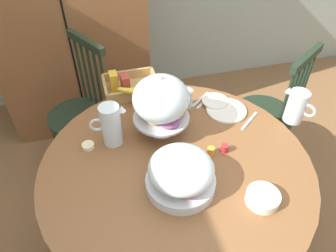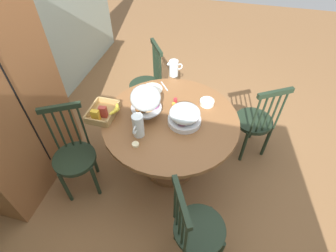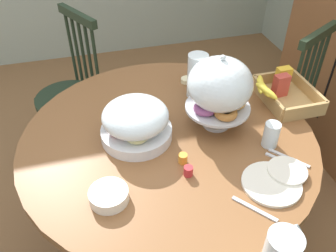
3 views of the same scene
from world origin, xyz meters
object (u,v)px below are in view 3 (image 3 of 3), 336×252
(fruit_platter_covered, at_px, (136,122))
(china_plate_small, at_px, (287,170))
(drinking_glass, at_px, (271,135))
(cereal_bowl, at_px, (109,196))
(windsor_chair_near_window, at_px, (71,97))
(butter_dish, at_px, (187,80))
(pastry_stand_with_dome, at_px, (220,87))
(windsor_chair_far_side, at_px, (277,103))
(milk_pitcher, at_px, (197,77))
(dining_table, at_px, (168,167))
(cereal_basket, at_px, (283,92))
(china_plate_large, at_px, (271,183))

(fruit_platter_covered, height_order, china_plate_small, fruit_platter_covered)
(fruit_platter_covered, distance_m, drinking_glass, 0.56)
(china_plate_small, relative_size, cereal_bowl, 1.07)
(fruit_platter_covered, bearing_deg, cereal_bowl, -27.78)
(windsor_chair_near_window, relative_size, butter_dish, 16.25)
(windsor_chair_near_window, height_order, pastry_stand_with_dome, pastry_stand_with_dome)
(fruit_platter_covered, height_order, butter_dish, fruit_platter_covered)
(windsor_chair_far_side, bearing_deg, windsor_chair_near_window, -108.07)
(milk_pitcher, bearing_deg, butter_dish, -175.00)
(fruit_platter_covered, relative_size, butter_dish, 5.00)
(butter_dish, bearing_deg, dining_table, -28.13)
(butter_dish, bearing_deg, fruit_platter_covered, -42.75)
(dining_table, xyz_separation_m, cereal_basket, (-0.12, 0.61, 0.24))
(windsor_chair_far_side, relative_size, milk_pitcher, 4.48)
(windsor_chair_near_window, relative_size, china_plate_small, 6.50)
(milk_pitcher, relative_size, cereal_basket, 0.69)
(fruit_platter_covered, xyz_separation_m, cereal_basket, (-0.10, 0.74, -0.04))
(china_plate_large, relative_size, butter_dish, 3.67)
(pastry_stand_with_dome, relative_size, milk_pitcher, 1.58)
(pastry_stand_with_dome, bearing_deg, china_plate_small, 23.26)
(cereal_bowl, bearing_deg, china_plate_small, 85.50)
(china_plate_large, bearing_deg, dining_table, -141.76)
(drinking_glass, bearing_deg, milk_pitcher, -158.40)
(milk_pitcher, relative_size, drinking_glass, 1.98)
(cereal_basket, bearing_deg, pastry_stand_with_dome, -75.08)
(china_plate_large, height_order, china_plate_small, china_plate_small)
(dining_table, height_order, fruit_platter_covered, fruit_platter_covered)
(milk_pitcher, distance_m, cereal_basket, 0.42)
(china_plate_large, bearing_deg, fruit_platter_covered, -132.65)
(pastry_stand_with_dome, relative_size, china_plate_small, 2.29)
(drinking_glass, bearing_deg, china_plate_small, -4.48)
(butter_dish, bearing_deg, cereal_bowl, -36.65)
(dining_table, bearing_deg, cereal_bowl, -45.80)
(fruit_platter_covered, height_order, drinking_glass, fruit_platter_covered)
(butter_dish, bearing_deg, milk_pitcher, 5.00)
(fruit_platter_covered, relative_size, cereal_bowl, 2.14)
(windsor_chair_far_side, bearing_deg, milk_pitcher, -74.07)
(cereal_bowl, relative_size, butter_dish, 2.33)
(pastry_stand_with_dome, bearing_deg, fruit_platter_covered, -90.94)
(china_plate_small, bearing_deg, cereal_basket, 152.95)
(windsor_chair_far_side, height_order, pastry_stand_with_dome, pastry_stand_with_dome)
(dining_table, relative_size, china_plate_large, 5.76)
(dining_table, xyz_separation_m, butter_dish, (-0.39, 0.21, 0.21))
(pastry_stand_with_dome, bearing_deg, cereal_basket, 104.92)
(windsor_chair_near_window, bearing_deg, cereal_bowl, 5.95)
(dining_table, relative_size, windsor_chair_near_window, 1.30)
(dining_table, height_order, cereal_basket, cereal_basket)
(china_plate_large, bearing_deg, milk_pitcher, -173.19)
(dining_table, bearing_deg, milk_pitcher, 140.36)
(windsor_chair_far_side, bearing_deg, butter_dish, -85.40)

